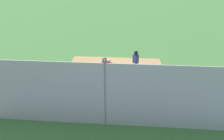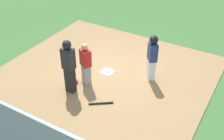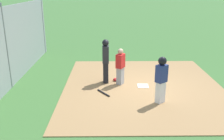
{
  "view_description": "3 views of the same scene",
  "coord_description": "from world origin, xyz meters",
  "views": [
    {
      "loc": [
        0.96,
        -13.44,
        6.71
      ],
      "look_at": [
        -0.07,
        -0.7,
        0.68
      ],
      "focal_mm": 33.99,
      "sensor_mm": 36.0,
      "label": 1
    },
    {
      "loc": [
        4.41,
        -7.2,
        5.76
      ],
      "look_at": [
        0.55,
        -0.61,
        0.65
      ],
      "focal_mm": 45.41,
      "sensor_mm": 36.0,
      "label": 2
    },
    {
      "loc": [
        9.54,
        -1.38,
        3.93
      ],
      "look_at": [
        -0.26,
        -1.27,
        0.64
      ],
      "focal_mm": 40.33,
      "sensor_mm": 36.0,
      "label": 3
    }
  ],
  "objects": [
    {
      "name": "umpire",
      "position": [
        -0.46,
        -1.53,
        1.02
      ],
      "size": [
        0.38,
        0.27,
        1.85
      ],
      "rotation": [
        0.0,
        0.0,
        1.59
      ],
      "color": "black",
      "rests_on": "dirt_infield"
    },
    {
      "name": "catcher",
      "position": [
        -0.26,
        -0.92,
        0.81
      ],
      "size": [
        0.46,
        0.41,
        1.51
      ],
      "rotation": [
        0.0,
        0.0,
        1.06
      ],
      "color": "#9E9EA3",
      "rests_on": "dirt_infield"
    },
    {
      "name": "catcher_mask",
      "position": [
        -0.63,
        -1.11,
        0.09
      ],
      "size": [
        0.24,
        0.2,
        0.12
      ],
      "primitive_type": "ellipsoid",
      "color": "red",
      "rests_on": "dirt_infield"
    },
    {
      "name": "ground_plane",
      "position": [
        0.0,
        0.0,
        0.0
      ],
      "size": [
        140.0,
        140.0,
        0.0
      ],
      "primitive_type": "plane",
      "color": "#3D6B33"
    },
    {
      "name": "backstop_fence",
      "position": [
        0.0,
        -5.37,
        1.6
      ],
      "size": [
        12.0,
        0.1,
        3.35
      ],
      "color": "#93999E",
      "rests_on": "ground_plane"
    },
    {
      "name": "dirt_infield",
      "position": [
        0.0,
        0.0,
        0.01
      ],
      "size": [
        7.2,
        6.4,
        0.03
      ],
      "primitive_type": "cube",
      "color": "#9E774C",
      "rests_on": "ground_plane"
    },
    {
      "name": "baseball_bat",
      "position": [
        0.74,
        -1.6,
        0.06
      ],
      "size": [
        0.66,
        0.49,
        0.06
      ],
      "primitive_type": "cylinder",
      "rotation": [
        0.0,
        1.57,
        3.76
      ],
      "color": "black",
      "rests_on": "dirt_infield"
    },
    {
      "name": "home_plate",
      "position": [
        0.0,
        0.0,
        0.04
      ],
      "size": [
        0.46,
        0.46,
        0.02
      ],
      "primitive_type": "cube",
      "rotation": [
        0.0,
        0.0,
        -0.05
      ],
      "color": "white",
      "rests_on": "dirt_infield"
    },
    {
      "name": "runner",
      "position": [
        1.5,
        0.4,
        0.98
      ],
      "size": [
        0.44,
        0.46,
        1.66
      ],
      "rotation": [
        0.0,
        0.0,
        3.81
      ],
      "color": "silver",
      "rests_on": "dirt_infield"
    }
  ]
}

